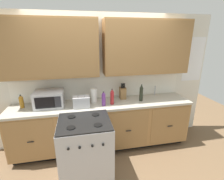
% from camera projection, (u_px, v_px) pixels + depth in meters
% --- Properties ---
extents(ground_plane, '(8.13, 8.13, 0.00)m').
position_uv_depth(ground_plane, '(106.00, 156.00, 3.04)').
color(ground_plane, brown).
extents(wall_unit, '(4.45, 0.40, 2.50)m').
position_uv_depth(wall_unit, '(101.00, 61.00, 2.98)').
color(wall_unit, silver).
rests_on(wall_unit, ground_plane).
extents(counter_run, '(3.28, 0.64, 0.93)m').
position_uv_depth(counter_run, '(103.00, 125.00, 3.17)').
color(counter_run, black).
rests_on(counter_run, ground_plane).
extents(stove_range, '(0.76, 0.68, 0.95)m').
position_uv_depth(stove_range, '(86.00, 149.00, 2.52)').
color(stove_range, '#B7B7BC').
rests_on(stove_range, ground_plane).
extents(microwave, '(0.48, 0.37, 0.28)m').
position_uv_depth(microwave, '(49.00, 99.00, 2.85)').
color(microwave, '#B7B7BC').
rests_on(microwave, counter_run).
extents(toaster, '(0.28, 0.18, 0.19)m').
position_uv_depth(toaster, '(81.00, 102.00, 2.83)').
color(toaster, '#B7B7BC').
rests_on(toaster, counter_run).
extents(knife_block, '(0.11, 0.14, 0.31)m').
position_uv_depth(knife_block, '(123.00, 93.00, 3.22)').
color(knife_block, olive).
rests_on(knife_block, counter_run).
extents(sink_faucet, '(0.02, 0.02, 0.20)m').
position_uv_depth(sink_faucet, '(155.00, 91.00, 3.41)').
color(sink_faucet, '#B2B5BA').
rests_on(sink_faucet, counter_run).
extents(paper_towel_roll, '(0.12, 0.12, 0.26)m').
position_uv_depth(paper_towel_roll, '(94.00, 95.00, 3.05)').
color(paper_towel_roll, white).
rests_on(paper_towel_roll, counter_run).
extents(bottle_red, '(0.07, 0.07, 0.29)m').
position_uv_depth(bottle_red, '(112.00, 97.00, 2.94)').
color(bottle_red, maroon).
rests_on(bottle_red, counter_run).
extents(bottle_dark, '(0.07, 0.07, 0.32)m').
position_uv_depth(bottle_dark, '(141.00, 93.00, 3.09)').
color(bottle_dark, black).
rests_on(bottle_dark, counter_run).
extents(bottle_amber, '(0.07, 0.07, 0.23)m').
position_uv_depth(bottle_amber, '(21.00, 101.00, 2.80)').
color(bottle_amber, '#9E6619').
rests_on(bottle_amber, counter_run).
extents(bottle_violet, '(0.07, 0.07, 0.26)m').
position_uv_depth(bottle_violet, '(104.00, 99.00, 2.89)').
color(bottle_violet, '#663384').
rests_on(bottle_violet, counter_run).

